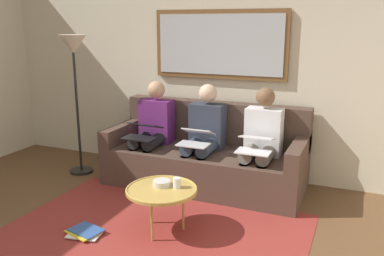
% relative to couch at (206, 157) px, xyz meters
% --- Properties ---
extents(wall_rear, '(6.00, 0.12, 2.60)m').
position_rel_couch_xyz_m(wall_rear, '(0.00, -0.48, 0.99)').
color(wall_rear, beige).
rests_on(wall_rear, ground_plane).
extents(area_rug, '(2.60, 1.80, 0.01)m').
position_rel_couch_xyz_m(area_rug, '(0.00, 1.27, -0.31)').
color(area_rug, maroon).
rests_on(area_rug, ground_plane).
extents(couch, '(2.20, 0.90, 0.90)m').
position_rel_couch_xyz_m(couch, '(0.00, 0.00, 0.00)').
color(couch, '#4C382D').
rests_on(couch, ground_plane).
extents(framed_mirror, '(1.59, 0.05, 0.78)m').
position_rel_couch_xyz_m(framed_mirror, '(0.00, -0.39, 1.24)').
color(framed_mirror, brown).
extents(coffee_table, '(0.62, 0.62, 0.41)m').
position_rel_couch_xyz_m(coffee_table, '(-0.05, 1.22, 0.08)').
color(coffee_table, tan).
rests_on(coffee_table, ground_plane).
extents(cup, '(0.07, 0.07, 0.09)m').
position_rel_couch_xyz_m(cup, '(-0.17, 1.14, 0.14)').
color(cup, silver).
rests_on(cup, coffee_table).
extents(bowl, '(0.16, 0.16, 0.05)m').
position_rel_couch_xyz_m(bowl, '(-0.02, 1.16, 0.12)').
color(bowl, beige).
rests_on(bowl, coffee_table).
extents(person_left, '(0.38, 0.58, 1.14)m').
position_rel_couch_xyz_m(person_left, '(-0.64, 0.07, 0.30)').
color(person_left, silver).
rests_on(person_left, couch).
extents(laptop_white, '(0.33, 0.34, 0.14)m').
position_rel_couch_xyz_m(laptop_white, '(-0.64, 0.32, 0.32)').
color(laptop_white, white).
extents(person_middle, '(0.38, 0.58, 1.14)m').
position_rel_couch_xyz_m(person_middle, '(0.00, 0.07, 0.30)').
color(person_middle, '#2D3342').
rests_on(person_middle, couch).
extents(laptop_silver, '(0.32, 0.35, 0.16)m').
position_rel_couch_xyz_m(laptop_silver, '(0.00, 0.30, 0.31)').
color(laptop_silver, silver).
extents(person_right, '(0.38, 0.58, 1.14)m').
position_rel_couch_xyz_m(person_right, '(0.64, 0.07, 0.30)').
color(person_right, '#66236B').
rests_on(person_right, couch).
extents(laptop_black, '(0.35, 0.36, 0.16)m').
position_rel_couch_xyz_m(laptop_black, '(0.64, 0.31, 0.32)').
color(laptop_black, black).
extents(magazine_stack, '(0.34, 0.29, 0.04)m').
position_rel_couch_xyz_m(magazine_stack, '(0.54, 1.54, -0.29)').
color(magazine_stack, red).
rests_on(magazine_stack, ground_plane).
extents(standing_lamp, '(0.32, 0.32, 1.66)m').
position_rel_couch_xyz_m(standing_lamp, '(1.55, 0.27, 1.06)').
color(standing_lamp, black).
rests_on(standing_lamp, ground_plane).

